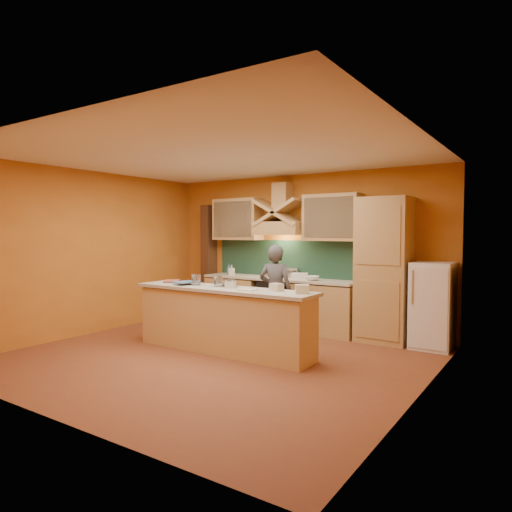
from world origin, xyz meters
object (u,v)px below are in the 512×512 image
Objects in this scene: mixing_bowl at (229,284)px; kitchen_scale at (230,284)px; stove at (278,303)px; fridge at (433,305)px; person at (276,292)px.

kitchen_scale is at bearing -48.49° from mixing_bowl.
fridge reaches higher than stove.
kitchen_scale is 0.51× the size of mixing_bowl.
fridge is at bearing 18.84° from kitchen_scale.
person reaches higher than mixing_bowl.
fridge is 2.42m from person.
fridge is (2.70, 0.00, 0.20)m from stove.
person is 11.98× the size of kitchen_scale.
person is at bearing 76.42° from mixing_bowl.
mixing_bowl is (-0.15, 0.17, -0.02)m from kitchen_scale.
fridge is 10.05× the size of kitchen_scale.
mixing_bowl is at bearing 65.07° from person.
stove is at bearing 95.91° from mixing_bowl.
person is at bearing 65.99° from kitchen_scale.
kitchen_scale is 0.22m from mixing_bowl.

